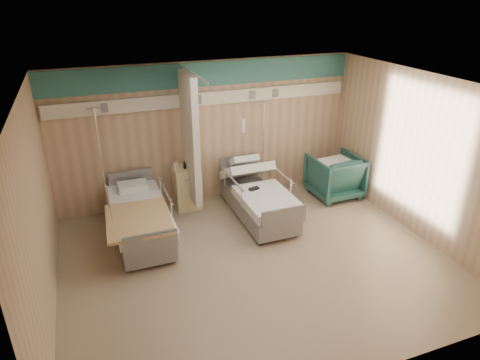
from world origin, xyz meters
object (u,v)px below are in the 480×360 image
at_px(bed_left, 141,223).
at_px(iv_stand_right, 262,175).
at_px(bed_right, 259,202).
at_px(bedside_cabinet, 187,187).
at_px(visitor_armchair, 335,176).
at_px(iv_stand_left, 107,198).

bearing_deg(bed_left, iv_stand_right, 19.95).
relative_size(bed_right, iv_stand_right, 1.10).
relative_size(bed_left, bedside_cabinet, 2.54).
height_order(bed_right, visitor_armchair, visitor_armchair).
distance_m(bedside_cabinet, iv_stand_right, 1.65).
bearing_deg(iv_stand_left, visitor_armchair, -7.75).
height_order(bedside_cabinet, visitor_armchair, visitor_armchair).
xyz_separation_m(bed_right, iv_stand_left, (-2.68, 0.93, 0.13)).
height_order(bed_left, bedside_cabinet, bedside_cabinet).
relative_size(visitor_armchair, iv_stand_right, 0.50).
relative_size(iv_stand_right, iv_stand_left, 0.90).
bearing_deg(visitor_armchair, bed_left, 3.29).
bearing_deg(iv_stand_right, bedside_cabinet, -177.22).
distance_m(bed_right, bedside_cabinet, 1.46).
bearing_deg(bed_right, bed_left, 180.00).
bearing_deg(bed_right, iv_stand_right, 62.97).
distance_m(bed_left, iv_stand_left, 1.05).
height_order(bed_right, iv_stand_right, iv_stand_right).
distance_m(visitor_armchair, iv_stand_left, 4.57).
distance_m(bed_right, iv_stand_left, 2.84).
xyz_separation_m(bed_left, bedside_cabinet, (1.05, 0.90, 0.11)).
bearing_deg(bed_left, bedside_cabinet, 40.60).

